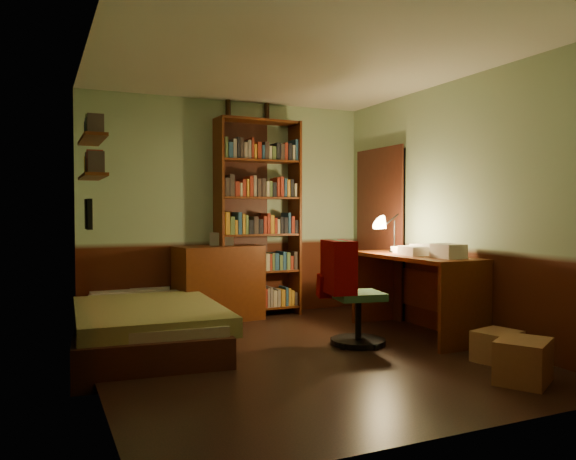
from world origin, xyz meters
name	(u,v)px	position (x,y,z in m)	size (l,w,h in m)	color
floor	(299,355)	(0.00, 0.00, -0.01)	(3.50, 4.00, 0.02)	black
ceiling	(300,59)	(0.00, 0.00, 2.61)	(3.50, 4.00, 0.02)	silver
wall_back	(229,209)	(0.00, 2.01, 1.30)	(3.50, 0.02, 2.60)	#9DBB93
wall_left	(89,208)	(-1.76, 0.00, 1.30)	(0.02, 4.00, 2.60)	#9DBB93
wall_right	(456,209)	(1.76, 0.00, 1.30)	(0.02, 4.00, 2.60)	#9DBB93
wall_front	(454,207)	(0.00, -2.01, 1.30)	(3.50, 0.02, 2.60)	#9DBB93
doorway	(381,233)	(1.72, 1.30, 1.00)	(0.06, 0.90, 2.00)	black
door_trim	(379,233)	(1.69, 1.30, 1.00)	(0.02, 0.98, 2.08)	#3A1910
bed	(145,308)	(-1.19, 0.97, 0.34)	(1.22, 2.29, 0.68)	olive
dresser	(219,283)	(-0.20, 1.76, 0.44)	(0.98, 0.49, 0.87)	#54230C
mini_stereo	(222,239)	(-0.13, 1.89, 0.95)	(0.28, 0.21, 0.15)	#B2B2B7
bookshelf	(258,218)	(0.32, 1.85, 1.19)	(1.02, 0.32, 2.37)	#54230C
bottle_left	(228,109)	(-0.02, 1.96, 2.49)	(0.06, 0.06, 0.24)	black
bottle_right	(267,113)	(0.48, 1.96, 2.49)	(0.06, 0.06, 0.23)	black
desk	(415,294)	(1.44, 0.24, 0.41)	(0.64, 1.54, 0.82)	#54230C
paper_stack	(425,249)	(1.60, 0.29, 0.88)	(0.19, 0.26, 0.11)	silver
desk_lamp	(395,222)	(1.44, 0.62, 1.16)	(0.20, 0.20, 0.67)	black
office_chair	(358,294)	(0.66, 0.09, 0.49)	(0.49, 0.43, 0.97)	#32613B
red_jacket	(371,217)	(0.66, -0.13, 1.22)	(0.23, 0.42, 0.50)	#890402
wall_shelf_lower	(92,177)	(-1.64, 1.10, 1.60)	(0.20, 0.90, 0.03)	#54230C
wall_shelf_upper	(92,139)	(-1.64, 1.10, 1.95)	(0.20, 0.90, 0.03)	#54230C
framed_picture	(88,214)	(-1.72, 0.60, 1.25)	(0.04, 0.32, 0.26)	black
cardboard_box_a	(523,361)	(1.16, -1.44, 0.16)	(0.43, 0.34, 0.32)	#93653E
cardboard_box_b	(497,346)	(1.43, -0.91, 0.13)	(0.37, 0.30, 0.26)	#93653E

